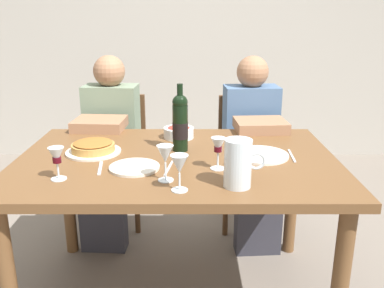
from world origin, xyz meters
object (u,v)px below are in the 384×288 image
salad_bowl (177,132)px  chair_left (117,150)px  dinner_plate_right_setting (133,167)px  wine_bottle (179,123)px  wine_glass_centre (55,157)px  baked_tart (92,147)px  wine_glass_left_diner (164,156)px  water_pitcher (237,166)px  diner_right (252,145)px  dinner_plate_left_setting (259,155)px  wine_glass_spare (178,166)px  dining_table (176,176)px  wine_glass_right_diner (217,147)px  diner_left (107,144)px  chair_right (244,151)px

salad_bowl → chair_left: size_ratio=0.19×
dinner_plate_right_setting → wine_bottle: bearing=52.6°
chair_left → wine_glass_centre: bearing=92.3°
dinner_plate_right_setting → baked_tart: bearing=136.6°
baked_tart → wine_glass_left_diner: size_ratio=1.78×
water_pitcher → diner_right: size_ratio=0.17×
wine_glass_left_diner → diner_right: size_ratio=0.13×
dinner_plate_right_setting → wine_glass_left_diner: bearing=-43.0°
baked_tart → diner_right: size_ratio=0.23×
wine_bottle → wine_glass_centre: (-0.49, -0.38, -0.05)m
dinner_plate_left_setting → chair_left: size_ratio=0.31×
diner_right → wine_glass_spare: bearing=63.1°
dinner_plate_right_setting → water_pitcher: bearing=-24.2°
dining_table → salad_bowl: (-0.00, 0.32, 0.13)m
wine_glass_left_diner → chair_left: size_ratio=0.17×
wine_glass_right_diner → dinner_plate_right_setting: (-0.36, 0.00, -0.09)m
dinner_plate_right_setting → salad_bowl: bearing=69.4°
wine_glass_centre → dinner_plate_left_setting: 0.92m
wine_glass_spare → dining_table: bearing=93.7°
salad_bowl → chair_left: 0.79m
wine_glass_spare → dinner_plate_left_setting: size_ratio=0.54×
dinner_plate_left_setting → chair_left: chair_left is taller
wine_bottle → diner_right: 0.75m
wine_glass_left_diner → dinner_plate_right_setting: size_ratio=0.68×
salad_bowl → wine_glass_centre: bearing=-128.4°
baked_tart → wine_glass_spare: 0.63m
salad_bowl → diner_right: (0.46, 0.31, -0.18)m
wine_glass_spare → wine_glass_left_diner: bearing=120.9°
salad_bowl → diner_left: 0.60m
wine_glass_right_diner → dinner_plate_left_setting: wine_glass_right_diner is taller
dinner_plate_right_setting → diner_right: size_ratio=0.19×
dinner_plate_right_setting → chair_right: (0.62, 1.02, -0.27)m
dining_table → dinner_plate_right_setting: (-0.18, -0.15, 0.10)m
dining_table → water_pitcher: (0.25, -0.34, 0.18)m
wine_glass_spare → diner_left: diner_left is taller
wine_glass_spare → chair_left: size_ratio=0.17×
wine_glass_left_diner → dinner_plate_left_setting: wine_glass_left_diner is taller
water_pitcher → chair_left: (-0.70, 1.24, -0.35)m
water_pitcher → chair_right: size_ratio=0.22×
wine_glass_left_diner → diner_right: 1.07m
wine_glass_left_diner → wine_glass_right_diner: 0.26m
water_pitcher → wine_glass_centre: (-0.72, 0.07, 0.01)m
wine_glass_spare → dinner_plate_left_setting: wine_glass_spare is taller
wine_glass_spare → diner_right: diner_right is taller
wine_glass_left_diner → diner_right: bearing=61.8°
chair_left → dining_table: bearing=119.9°
dinner_plate_left_setting → dining_table: bearing=-177.4°
wine_glass_right_diner → chair_right: bearing=75.7°
dining_table → wine_glass_centre: bearing=-150.4°
wine_glass_spare → dinner_plate_right_setting: bearing=131.1°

